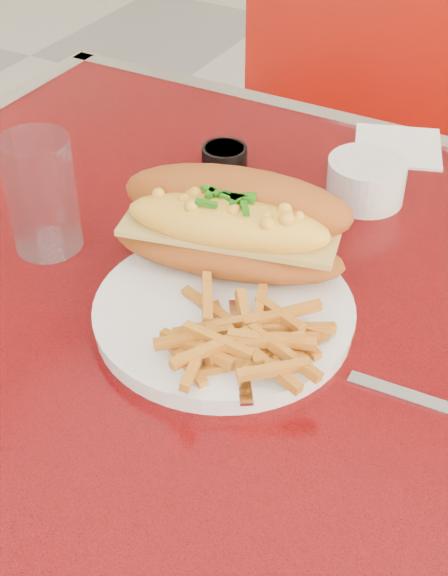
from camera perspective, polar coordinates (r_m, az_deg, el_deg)
The scene contains 9 objects.
diner_table at distance 0.89m, azimuth 7.02°, elevation -10.19°, with size 1.23×0.83×0.77m.
dinner_plate at distance 0.76m, azimuth -0.00°, elevation -1.77°, with size 0.29×0.29×0.02m.
mac_hoagie at distance 0.79m, azimuth 0.51°, elevation 4.53°, with size 0.25×0.16×0.10m.
fries_pile at distance 0.70m, azimuth 1.08°, elevation -3.46°, with size 0.12×0.11×0.03m, color orange, non-canonical shape.
fork at distance 0.73m, azimuth 1.04°, elevation -3.37°, with size 0.10×0.15×0.00m.
gravy_ramekin at distance 0.95m, azimuth 10.07°, elevation 7.65°, with size 0.12×0.12×0.05m.
sauce_cup_left at distance 1.00m, azimuth 0.04°, elevation 9.33°, with size 0.07×0.07×0.03m.
water_tumbler at distance 0.85m, azimuth -12.84°, elevation 6.51°, with size 0.07×0.07×0.13m, color #A0B9CE.
paper_napkin at distance 1.08m, azimuth 12.25°, elevation 9.81°, with size 0.11×0.11×0.00m, color white.
Camera 1 is at (0.19, -0.56, 1.27)m, focal length 50.00 mm.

